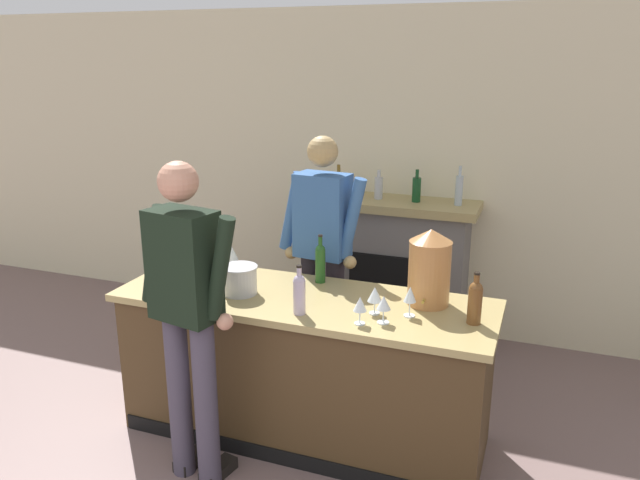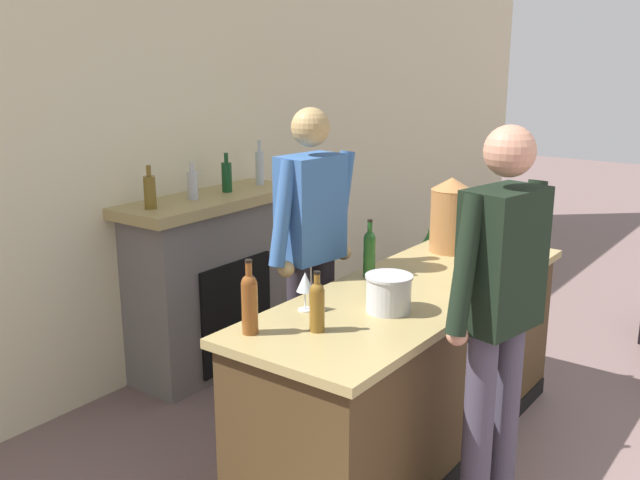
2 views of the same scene
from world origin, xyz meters
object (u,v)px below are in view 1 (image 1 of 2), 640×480
Objects in this scene: wine_bottle_rose_blush at (299,292)px; wine_glass_front_right at (232,254)px; wine_glass_near_bucket at (384,304)px; wine_glass_by_dispenser at (410,295)px; wine_bottle_cabernet_heavy at (194,261)px; person_customer at (187,312)px; copper_dispenser at (430,267)px; ice_bucket_steel at (240,280)px; fireplace_stone at (394,268)px; person_bartender at (322,254)px; wine_bottle_burgundy_dark at (320,261)px; wine_bottle_merlot_tall at (475,301)px; wine_glass_back_row at (375,295)px; wine_glass_mid_counter at (360,305)px; wine_bottle_chardonnay_pale at (186,245)px.

wine_bottle_rose_blush is 1.55× the size of wine_glass_front_right.
wine_glass_by_dispenser is at bearing 51.42° from wine_glass_near_bucket.
person_customer is at bearing -61.07° from wine_bottle_cabernet_heavy.
copper_dispenser is 2.03× the size of ice_bucket_steel.
person_bartender is (-0.27, -1.06, 0.42)m from fireplace_stone.
wine_glass_front_right is at bearing 144.92° from wine_bottle_rose_blush.
wine_bottle_cabernet_heavy is (-0.69, -0.55, 0.04)m from person_bartender.
wine_bottle_cabernet_heavy is at bearing 118.93° from person_customer.
wine_bottle_cabernet_heavy is (-0.96, -1.61, 0.45)m from fireplace_stone.
copper_dispenser is 0.74m from wine_bottle_burgundy_dark.
wine_bottle_merlot_tall is 0.55m from wine_glass_back_row.
wine_bottle_rose_blush is 1.79× the size of wine_glass_back_row.
wine_glass_near_bucket is (-0.18, -0.36, -0.12)m from copper_dispenser.
wine_bottle_merlot_tall is 0.63m from wine_glass_mid_counter.
fireplace_stone is 1.87m from wine_bottle_chardonnay_pale.
person_bartender reaches higher than wine_glass_back_row.
wine_bottle_chardonnay_pale is (-0.59, 0.34, 0.06)m from ice_bucket_steel.
wine_glass_back_row is 0.87× the size of wine_glass_front_right.
wine_glass_front_right is at bearing 159.36° from wine_glass_near_bucket.
wine_glass_back_row reaches higher than wine_glass_near_bucket.
wine_bottle_cabernet_heavy is at bearing -131.17° from wine_glass_front_right.
fireplace_stone is 1.98m from wine_glass_mid_counter.
person_customer is 0.77m from wine_bottle_cabernet_heavy.
ice_bucket_steel is at bearing -17.19° from wine_bottle_cabernet_heavy.
person_bartender is 11.70× the size of wine_glass_near_bucket.
wine_glass_by_dispenser is at bearing -10.83° from wine_bottle_chardonnay_pale.
wine_bottle_burgundy_dark reaches higher than wine_glass_by_dispenser.
copper_dispenser is at bearing -27.61° from person_bartender.
wine_bottle_burgundy_dark is at bearing 163.14° from wine_bottle_merlot_tall.
wine_glass_back_row is at bearing -6.11° from wine_bottle_cabernet_heavy.
wine_bottle_chardonnay_pale is 1.78× the size of wine_glass_front_right.
wine_glass_back_row is at bearing -38.43° from wine_bottle_burgundy_dark.
wine_glass_near_bucket is (0.94, -0.12, 0.02)m from ice_bucket_steel.
person_customer is 1.27m from person_bartender.
copper_dispenser is 1.53m from wine_bottle_cabernet_heavy.
wine_bottle_burgundy_dark is at bearing 16.63° from wine_bottle_cabernet_heavy.
fireplace_stone is at bearing 101.85° from wine_glass_near_bucket.
wine_glass_near_bucket is at bearing -7.09° from ice_bucket_steel.
wine_glass_back_row is at bearing -13.61° from wine_bottle_chardonnay_pale.
wine_bottle_chardonnay_pale reaches higher than wine_glass_front_right.
ice_bucket_steel is 0.54m from wine_bottle_burgundy_dark.
wine_bottle_rose_blush is at bearing -167.31° from wine_bottle_merlot_tall.
wine_glass_back_row reaches higher than wine_glass_mid_counter.
wine_glass_back_row is (0.89, 0.54, 0.03)m from person_customer.
copper_dispenser is 2.45× the size of wine_glass_front_right.
person_bartender is 10.42× the size of wine_glass_by_dispenser.
wine_bottle_merlot_tall is 0.50m from wine_glass_near_bucket.
wine_bottle_merlot_tall is 1.83× the size of wine_glass_back_row.
wine_glass_by_dispenser is at bearing -73.61° from fireplace_stone.
fireplace_stone is 1.94m from wine_bottle_merlot_tall.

